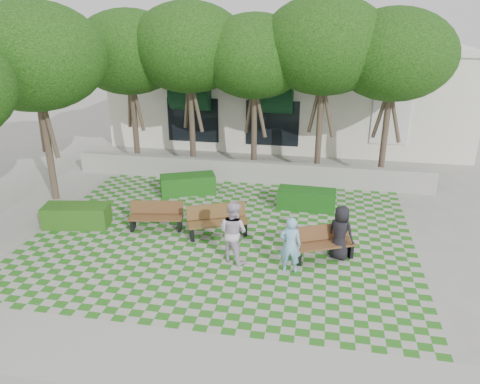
% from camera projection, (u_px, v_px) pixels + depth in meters
% --- Properties ---
extents(ground, '(90.00, 90.00, 0.00)m').
position_uv_depth(ground, '(215.00, 252.00, 14.13)').
color(ground, gray).
rests_on(ground, ground).
extents(lawn, '(12.00, 12.00, 0.00)m').
position_uv_depth(lawn, '(222.00, 237.00, 15.04)').
color(lawn, '#2B721E').
rests_on(lawn, ground).
extents(sidewalk_south, '(16.00, 2.00, 0.01)m').
position_uv_depth(sidewalk_south, '(163.00, 359.00, 9.83)').
color(sidewalk_south, '#9E9B93').
rests_on(sidewalk_south, ground).
extents(sidewalk_west, '(2.00, 12.00, 0.01)m').
position_uv_depth(sidewalk_west, '(20.00, 220.00, 16.25)').
color(sidewalk_west, '#9E9B93').
rests_on(sidewalk_west, ground).
extents(retaining_wall, '(15.00, 0.36, 0.90)m').
position_uv_depth(retaining_wall, '(249.00, 171.00, 19.62)').
color(retaining_wall, '#9E9B93').
rests_on(retaining_wall, ground).
extents(bench_east, '(1.92, 1.32, 0.96)m').
position_uv_depth(bench_east, '(322.00, 243.00, 13.66)').
color(bench_east, brown).
rests_on(bench_east, ground).
extents(bench_mid, '(2.01, 1.34, 1.01)m').
position_uv_depth(bench_mid, '(217.00, 221.00, 15.01)').
color(bench_mid, brown).
rests_on(bench_mid, ground).
extents(bench_west, '(1.83, 0.87, 0.92)m').
position_uv_depth(bench_west, '(156.00, 216.00, 15.45)').
color(bench_west, brown).
rests_on(bench_west, ground).
extents(hedge_midright, '(2.11, 0.91, 0.73)m').
position_uv_depth(hedge_midright, '(307.00, 199.00, 17.05)').
color(hedge_midright, '#144913').
rests_on(hedge_midright, ground).
extents(hedge_midleft, '(2.27, 1.61, 0.74)m').
position_uv_depth(hedge_midleft, '(188.00, 184.00, 18.45)').
color(hedge_midleft, '#184D14').
rests_on(hedge_midleft, ground).
extents(hedge_west, '(2.25, 1.19, 0.75)m').
position_uv_depth(hedge_west, '(77.00, 216.00, 15.67)').
color(hedge_west, '#235015').
rests_on(hedge_west, ground).
extents(person_blue, '(0.62, 0.43, 1.66)m').
position_uv_depth(person_blue, '(290.00, 245.00, 12.80)').
color(person_blue, '#7FBBE7').
rests_on(person_blue, ground).
extents(person_dark, '(0.95, 0.84, 1.64)m').
position_uv_depth(person_dark, '(340.00, 233.00, 13.52)').
color(person_dark, black).
rests_on(person_dark, ground).
extents(person_white, '(1.11, 1.02, 1.85)m').
position_uv_depth(person_white, '(233.00, 232.00, 13.34)').
color(person_white, silver).
rests_on(person_white, ground).
extents(tree_row, '(17.70, 13.40, 7.41)m').
position_uv_depth(tree_row, '(201.00, 54.00, 17.96)').
color(tree_row, '#47382B').
rests_on(tree_row, ground).
extents(building, '(18.00, 8.92, 5.15)m').
position_uv_depth(building, '(289.00, 91.00, 25.89)').
color(building, silver).
rests_on(building, ground).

